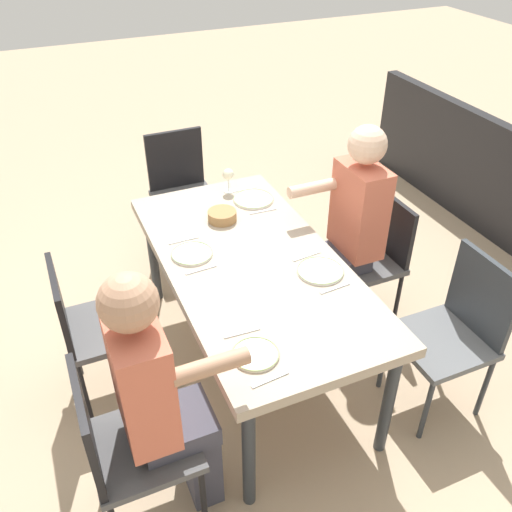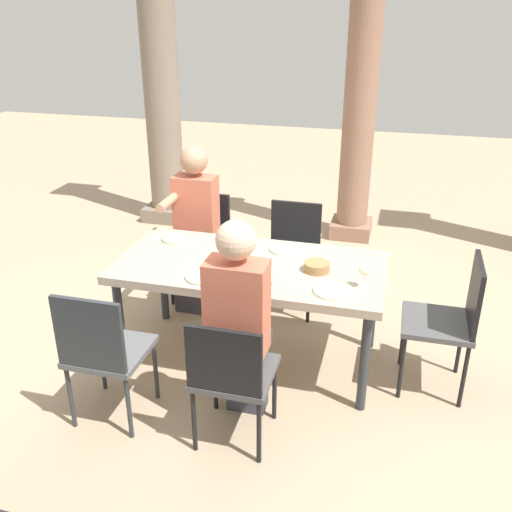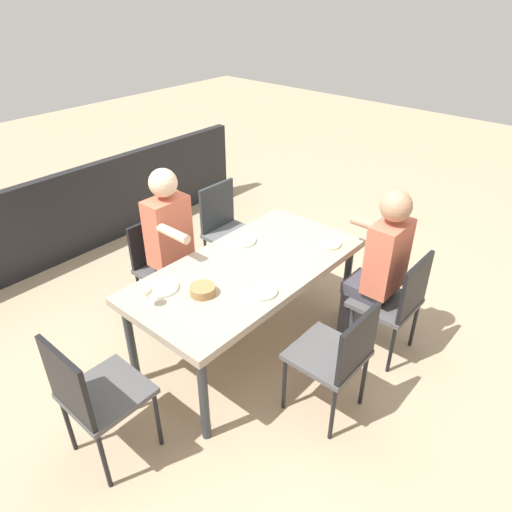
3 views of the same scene
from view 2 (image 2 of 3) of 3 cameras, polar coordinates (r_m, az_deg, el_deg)
The scene contains 25 objects.
ground_plane at distance 4.22m, azimuth -0.50°, elevation -10.08°, with size 16.00×16.00×0.00m, color tan.
dining_table at distance 3.87m, azimuth -0.53°, elevation -1.64°, with size 1.80×0.89×0.76m.
chair_west_north at distance 4.88m, azimuth -5.37°, elevation 1.67°, with size 0.44×0.44×0.88m.
chair_west_south at distance 3.48m, azimuth -15.10°, elevation -8.93°, with size 0.44×0.44×0.91m.
chair_mid_north at distance 4.67m, azimuth 3.67°, elevation 0.84°, with size 0.44×0.44×0.87m.
chair_mid_south at distance 3.23m, azimuth -2.51°, elevation -11.55°, with size 0.44×0.44×0.84m.
chair_head_east at distance 3.84m, azimuth 18.95°, elevation -5.68°, with size 0.44×0.44×0.93m.
diner_woman_green at distance 4.64m, azimuth -6.25°, elevation 3.29°, with size 0.35×0.50×1.34m.
diner_man_white at distance 3.25m, azimuth -1.55°, elevation -6.34°, with size 0.35×0.50×1.35m.
stone_column_near at distance 6.50m, azimuth -9.46°, elevation 16.10°, with size 0.50×0.50×3.00m.
stone_column_centre at distance 5.97m, azimuth 10.43°, elevation 15.52°, with size 0.43×0.43×3.05m.
plate_0 at distance 4.25m, azimuth -8.03°, elevation 1.74°, with size 0.21×0.21×0.02m.
fork_0 at distance 4.31m, azimuth -9.87°, elevation 1.85°, with size 0.02×0.17×0.01m, color silver.
spoon_0 at distance 4.20m, azimuth -6.13°, elevation 1.47°, with size 0.02×0.17×0.01m, color silver.
plate_1 at distance 3.65m, azimuth -5.22°, elevation -2.07°, with size 0.24×0.24×0.02m.
fork_1 at distance 3.71m, azimuth -7.41°, elevation -1.88°, with size 0.02×0.17×0.01m, color silver.
spoon_1 at distance 3.61m, azimuth -2.97°, elevation -2.43°, with size 0.02×0.17×0.01m, color silver.
plate_2 at distance 4.04m, azimuth 2.93°, elevation 0.70°, with size 0.22×0.22×0.02m.
fork_2 at distance 4.07m, azimuth 0.86°, elevation 0.84°, with size 0.02×0.17×0.01m, color silver.
spoon_2 at distance 4.02m, azimuth 5.02°, elevation 0.40°, with size 0.02×0.17×0.01m, color silver.
plate_3 at distance 3.50m, azimuth 7.74°, elevation -3.44°, with size 0.25×0.25×0.02m.
wine_glass_3 at distance 3.53m, azimuth 10.77°, elevation -1.46°, with size 0.07×0.07×0.16m.
fork_3 at distance 3.52m, azimuth 5.32°, elevation -3.25°, with size 0.02×0.17×0.01m, color silver.
spoon_3 at distance 3.50m, azimuth 10.18°, elevation -3.79°, with size 0.02×0.17×0.01m, color silver.
bread_basket at distance 3.75m, azimuth 6.10°, elevation -1.05°, with size 0.17×0.17×0.06m, color #9E7547.
Camera 2 is at (0.92, -3.35, 2.39)m, focal length 39.99 mm.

